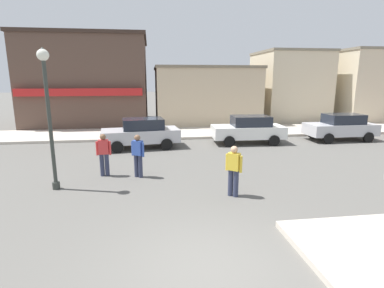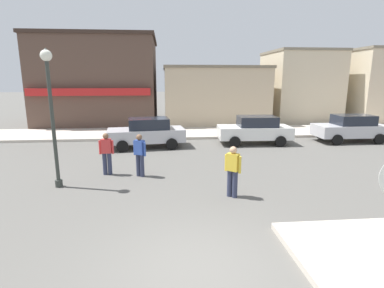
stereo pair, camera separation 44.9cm
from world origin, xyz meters
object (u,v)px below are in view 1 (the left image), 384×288
Objects in this scene: parked_car_nearest at (141,133)px; pedestrian_kerb_side at (104,153)px; parked_car_second at (248,129)px; parked_car_third at (341,127)px; pedestrian_crossing_near at (234,169)px; pedestrian_crossing_far at (138,155)px; lamp_post at (47,100)px.

pedestrian_kerb_side is at bearing -105.38° from parked_car_nearest.
pedestrian_kerb_side reaches higher than parked_car_nearest.
parked_car_second is 1.01× the size of parked_car_third.
pedestrian_kerb_side is at bearing 148.48° from pedestrian_crossing_near.
parked_car_second is 2.52× the size of pedestrian_crossing_near.
pedestrian_crossing_far is at bearing -138.77° from parked_car_second.
parked_car_third is 11.51m from pedestrian_crossing_near.
parked_car_nearest is 1.03× the size of parked_car_second.
pedestrian_crossing_far and pedestrian_kerb_side have the same top height.
parked_car_second is 2.52× the size of pedestrian_kerb_side.
pedestrian_crossing_far is (-3.00, 2.28, 0.00)m from pedestrian_crossing_near.
pedestrian_crossing_near is (3.01, -7.17, 0.06)m from parked_car_nearest.
parked_car_second is at bearing 35.23° from lamp_post.
pedestrian_crossing_near reaches higher than parked_car_second.
parked_car_third is 2.49× the size of pedestrian_crossing_far.
parked_car_nearest is 7.78m from pedestrian_crossing_near.
pedestrian_crossing_far is at bearing 142.68° from pedestrian_crossing_near.
parked_car_nearest is at bearing 65.20° from lamp_post.
lamp_post reaches higher than parked_car_nearest.
parked_car_nearest is 5.98m from parked_car_second.
parked_car_nearest is at bearing 112.77° from pedestrian_crossing_near.
parked_car_third is at bearing 0.78° from parked_car_second.
pedestrian_kerb_side is (-1.25, -4.56, 0.06)m from parked_car_nearest.
pedestrian_kerb_side reaches higher than parked_car_second.
parked_car_nearest is 1.04× the size of parked_car_third.
pedestrian_kerb_side is at bearing -145.92° from parked_car_second.
pedestrian_crossing_far is (-5.96, -5.22, 0.06)m from parked_car_second.
pedestrian_crossing_near is 1.00× the size of pedestrian_crossing_far.
parked_car_nearest and parked_car_second have the same top height.
pedestrian_crossing_near is 1.00× the size of pedestrian_kerb_side.
parked_car_second is 5.70m from parked_car_third.
pedestrian_kerb_side is at bearing -158.98° from parked_car_third.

